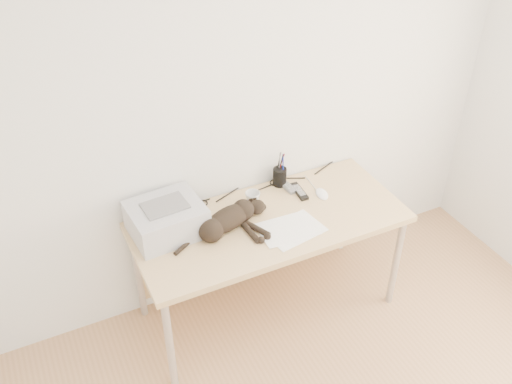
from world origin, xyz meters
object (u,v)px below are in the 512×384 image
desk (263,229)px  printer (166,219)px  cat (226,222)px  mouse (322,192)px  pen_cup (280,176)px  mug (253,198)px

desk → printer: size_ratio=3.77×
cat → printer: bearing=140.0°
cat → mouse: cat is taller
cat → desk: bearing=-2.1°
pen_cup → mouse: pen_cup is taller
desk → mouse: (0.40, -0.01, 0.15)m
mug → mouse: mug is taller
printer → cat: 0.34m
desk → cat: (-0.26, -0.07, 0.20)m
desk → mug: 0.20m
pen_cup → mouse: 0.28m
pen_cup → mouse: bearing=-49.0°
cat → mouse: size_ratio=5.20×
printer → cat: bearing=-23.9°
printer → mouse: bearing=-4.6°
mug → pen_cup: pen_cup is taller
pen_cup → printer: bearing=-170.3°
printer → mug: (0.55, 0.02, -0.05)m
mug → mouse: (0.43, -0.10, -0.02)m
mug → desk: bearing=-75.0°
desk → mouse: 0.43m
desk → cat: 0.33m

